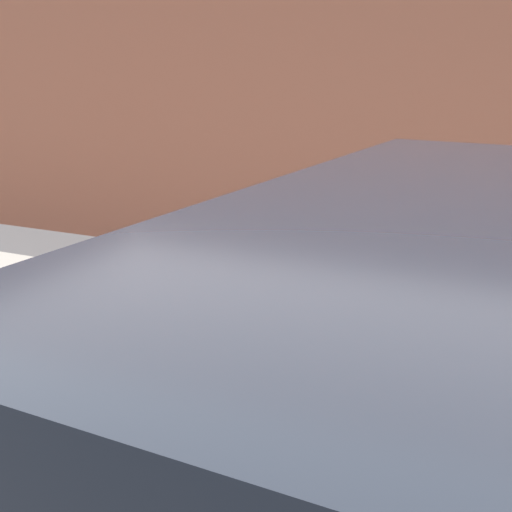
# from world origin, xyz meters

# --- Properties ---
(sidewalk) EXTENTS (24.00, 2.80, 0.10)m
(sidewalk) POSITION_xyz_m (0.00, 2.20, 0.05)
(sidewalk) COLOR #ADAAA3
(sidewalk) RESTS_ON ground_plane
(parking_meter) EXTENTS (0.17, 0.16, 1.38)m
(parking_meter) POSITION_xyz_m (-0.46, 1.00, 1.11)
(parking_meter) COLOR gray
(parking_meter) RESTS_ON sidewalk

